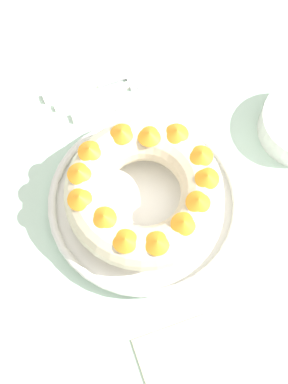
% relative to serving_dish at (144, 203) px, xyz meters
% --- Properties ---
extents(ground_plane, '(8.00, 8.00, 0.00)m').
position_rel_serving_dish_xyz_m(ground_plane, '(-0.03, 0.01, -0.74)').
color(ground_plane, '#4C4742').
extents(dining_table, '(1.11, 1.27, 0.72)m').
position_rel_serving_dish_xyz_m(dining_table, '(-0.03, 0.01, -0.10)').
color(dining_table, silver).
rests_on(dining_table, ground_plane).
extents(serving_dish, '(0.30, 0.30, 0.03)m').
position_rel_serving_dish_xyz_m(serving_dish, '(0.00, 0.00, 0.00)').
color(serving_dish, white).
rests_on(serving_dish, dining_table).
extents(bundt_cake, '(0.24, 0.24, 0.07)m').
position_rel_serving_dish_xyz_m(bundt_cake, '(-0.00, 0.00, 0.05)').
color(bundt_cake, beige).
rests_on(bundt_cake, serving_dish).
extents(fork, '(0.02, 0.19, 0.01)m').
position_rel_serving_dish_xyz_m(fork, '(-0.22, 0.03, -0.01)').
color(fork, white).
rests_on(fork, dining_table).
extents(serving_knife, '(0.02, 0.21, 0.01)m').
position_rel_serving_dish_xyz_m(serving_knife, '(-0.24, -0.00, -0.01)').
color(serving_knife, white).
rests_on(serving_knife, dining_table).
extents(cake_knife, '(0.02, 0.17, 0.01)m').
position_rel_serving_dish_xyz_m(cake_knife, '(-0.19, 0.01, -0.01)').
color(cake_knife, white).
rests_on(cake_knife, dining_table).
extents(napkin, '(0.17, 0.12, 0.00)m').
position_rel_serving_dish_xyz_m(napkin, '(0.27, -0.03, -0.01)').
color(napkin, beige).
rests_on(napkin, dining_table).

